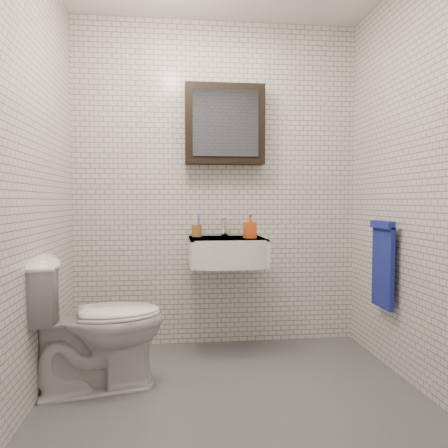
# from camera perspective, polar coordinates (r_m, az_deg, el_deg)

# --- Properties ---
(ground) EXTENTS (2.20, 2.00, 0.01)m
(ground) POSITION_cam_1_polar(r_m,az_deg,el_deg) (2.66, 1.36, -21.76)
(ground) COLOR #53555B
(ground) RESTS_ON ground
(room_shell) EXTENTS (2.22, 2.02, 2.51)m
(room_shell) POSITION_cam_1_polar(r_m,az_deg,el_deg) (2.44, 1.40, 11.16)
(room_shell) COLOR silver
(room_shell) RESTS_ON ground
(washbasin) EXTENTS (0.55, 0.50, 0.20)m
(washbasin) POSITION_cam_1_polar(r_m,az_deg,el_deg) (3.17, 0.48, -3.58)
(washbasin) COLOR white
(washbasin) RESTS_ON room_shell
(faucet) EXTENTS (0.06, 0.20, 0.15)m
(faucet) POSITION_cam_1_polar(r_m,az_deg,el_deg) (3.35, 0.08, -0.45)
(faucet) COLOR silver
(faucet) RESTS_ON washbasin
(mirror_cabinet) EXTENTS (0.60, 0.15, 0.60)m
(mirror_cabinet) POSITION_cam_1_polar(r_m,az_deg,el_deg) (3.39, 0.09, 12.85)
(mirror_cabinet) COLOR black
(mirror_cabinet) RESTS_ON room_shell
(towel_rail) EXTENTS (0.09, 0.30, 0.58)m
(towel_rail) POSITION_cam_1_polar(r_m,az_deg,el_deg) (3.09, 20.05, -4.52)
(towel_rail) COLOR silver
(towel_rail) RESTS_ON room_shell
(toothbrush_cup) EXTENTS (0.09, 0.09, 0.20)m
(toothbrush_cup) POSITION_cam_1_polar(r_m,az_deg,el_deg) (3.31, -3.57, -0.80)
(toothbrush_cup) COLOR #9C5D27
(toothbrush_cup) RESTS_ON washbasin
(soap_bottle) EXTENTS (0.09, 0.09, 0.17)m
(soap_bottle) POSITION_cam_1_polar(r_m,az_deg,el_deg) (3.17, 3.41, -0.33)
(soap_bottle) COLOR orange
(soap_bottle) RESTS_ON washbasin
(toilet) EXTENTS (0.86, 0.61, 0.80)m
(toilet) POSITION_cam_1_polar(r_m,az_deg,el_deg) (2.76, -16.40, -12.19)
(toilet) COLOR white
(toilet) RESTS_ON ground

